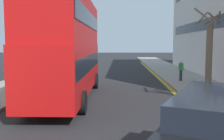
{
  "coord_description": "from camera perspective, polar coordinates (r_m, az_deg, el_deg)",
  "views": [
    {
      "loc": [
        0.91,
        -1.72,
        3.07
      ],
      "look_at": [
        0.5,
        11.0,
        1.8
      ],
      "focal_mm": 42.33,
      "sensor_mm": 36.0,
      "label": 1
    }
  ],
  "objects": [
    {
      "name": "double_decker_bus_away",
      "position": [
        14.88,
        -9.54,
        5.47
      ],
      "size": [
        2.87,
        10.83,
        5.64
      ],
      "color": "#B20F0F",
      "rests_on": "ground"
    },
    {
      "name": "street_tree_mid",
      "position": [
        19.11,
        20.22,
        3.79
      ],
      "size": [
        1.78,
        2.0,
        5.35
      ],
      "color": "#6B6047",
      "rests_on": "sidewalk_right"
    },
    {
      "name": "kerb_line_outer",
      "position": [
        16.39,
        14.17,
        -5.26
      ],
      "size": [
        0.1,
        56.0,
        0.01
      ],
      "primitive_type": "cube",
      "color": "yellow",
      "rests_on": "ground"
    },
    {
      "name": "kerb_line_inner",
      "position": [
        16.36,
        13.62,
        -5.27
      ],
      "size": [
        0.1,
        56.0,
        0.01
      ],
      "primitive_type": "cube",
      "color": "yellow",
      "rests_on": "ground"
    },
    {
      "name": "sidewalk_right",
      "position": [
        18.82,
        19.15,
        -3.79
      ],
      "size": [
        4.0,
        80.0,
        0.14
      ],
      "primitive_type": "cube",
      "color": "gray",
      "rests_on": "ground"
    },
    {
      "name": "sidewalk_left",
      "position": [
        19.44,
        -20.63,
        -3.55
      ],
      "size": [
        4.0,
        80.0,
        0.14
      ],
      "primitive_type": "cube",
      "color": "gray",
      "rests_on": "ground"
    },
    {
      "name": "pedestrian_far",
      "position": [
        21.54,
        14.66,
        -0.04
      ],
      "size": [
        0.34,
        0.22,
        1.62
      ],
      "color": "#2D2D38",
      "rests_on": "sidewalk_right"
    }
  ]
}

